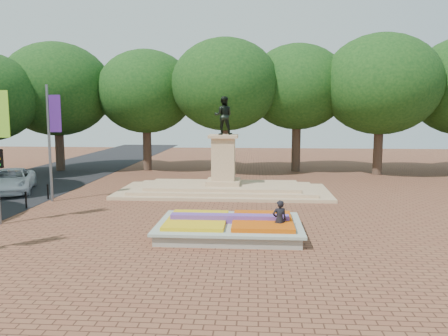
# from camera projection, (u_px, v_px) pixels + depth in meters

# --- Properties ---
(ground) EXTENTS (90.00, 90.00, 0.00)m
(ground) POSITION_uv_depth(u_px,v_px,m) (212.00, 223.00, 21.37)
(ground) COLOR brown
(ground) RESTS_ON ground
(flower_bed) EXTENTS (6.30, 4.30, 0.91)m
(flower_bed) POSITION_uv_depth(u_px,v_px,m) (230.00, 226.00, 19.27)
(flower_bed) COLOR gray
(flower_bed) RESTS_ON ground
(monument) EXTENTS (14.00, 6.00, 6.40)m
(monument) POSITION_uv_depth(u_px,v_px,m) (223.00, 180.00, 29.17)
(monument) COLOR tan
(monument) RESTS_ON ground
(tree_row_back) EXTENTS (44.80, 8.80, 10.43)m
(tree_row_back) POSITION_uv_depth(u_px,v_px,m) (258.00, 97.00, 38.16)
(tree_row_back) COLOR #3D2D21
(tree_row_back) RESTS_ON ground
(van) EXTENTS (4.56, 6.28, 1.59)m
(van) POSITION_uv_depth(u_px,v_px,m) (11.00, 181.00, 29.39)
(van) COLOR white
(van) RESTS_ON ground
(pedestrian) EXTENTS (0.69, 0.53, 1.71)m
(pedestrian) POSITION_uv_depth(u_px,v_px,m) (279.00, 220.00, 18.46)
(pedestrian) COLOR black
(pedestrian) RESTS_ON ground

